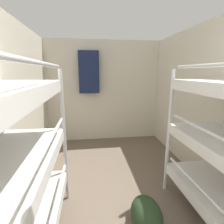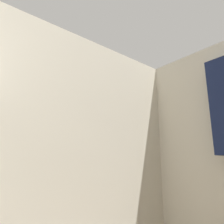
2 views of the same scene
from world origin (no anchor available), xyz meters
The scene contains 0 objects.
Camera 2 is at (0.37, 2.24, 1.04)m, focal length 35.00 mm.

